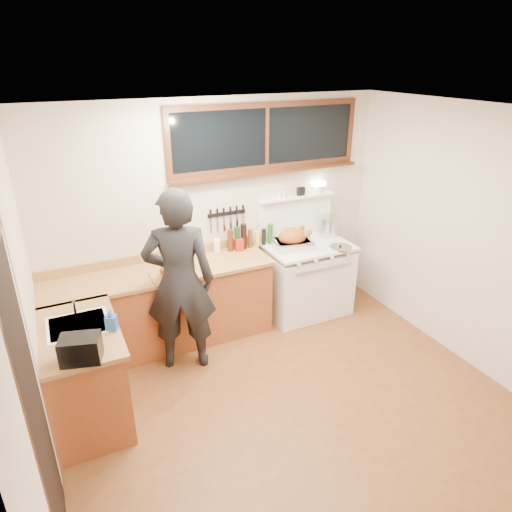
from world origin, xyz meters
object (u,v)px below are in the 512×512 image
man (179,282)px  roast_turkey (293,240)px  vintage_stove (306,277)px  cutting_board (171,271)px

man → roast_turkey: bearing=14.5°
man → roast_turkey: 1.54m
vintage_stove → cutting_board: 1.79m
vintage_stove → cutting_board: bearing=-175.6°
man → vintage_stove: bearing=13.2°
cutting_board → roast_turkey: 1.51m
man → cutting_board: 0.27m
vintage_stove → man: bearing=-166.8°
vintage_stove → cutting_board: (-1.72, -0.13, 0.49)m
man → roast_turkey: man is taller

